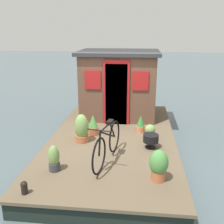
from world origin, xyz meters
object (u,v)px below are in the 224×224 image
mooring_bollard (24,187)px  potted_plant_thyme (93,125)px  potted_plant_succulent (54,159)px  charcoal_grill (151,139)px  potted_plant_fern (159,165)px  potted_plant_lavender (82,129)px  houseboat_cabin (119,84)px  potted_plant_basil (150,132)px  bicycle (107,144)px  potted_plant_sage (141,124)px

mooring_bollard → potted_plant_thyme: bearing=-14.5°
potted_plant_succulent → charcoal_grill: bearing=-57.0°
potted_plant_fern → potted_plant_lavender: size_ratio=0.85×
houseboat_cabin → potted_plant_basil: 2.17m
potted_plant_fern → mooring_bollard: (-0.65, 2.20, -0.18)m
potted_plant_lavender → mooring_bollard: potted_plant_lavender is taller
bicycle → potted_plant_lavender: 1.17m
potted_plant_sage → potted_plant_fern: 2.31m
potted_plant_lavender → mooring_bollard: (-2.17, 0.49, -0.20)m
potted_plant_thyme → potted_plant_fern: (-1.98, -1.52, 0.05)m
bicycle → charcoal_grill: size_ratio=4.68×
houseboat_cabin → potted_plant_basil: size_ratio=6.36×
bicycle → potted_plant_succulent: (-0.47, 0.96, -0.14)m
bicycle → charcoal_grill: (0.73, -0.90, -0.17)m
potted_plant_thyme → potted_plant_sage: bearing=-75.5°
houseboat_cabin → potted_plant_thyme: bearing=163.2°
bicycle → potted_plant_basil: size_ratio=4.43×
bicycle → houseboat_cabin: bearing=0.5°
potted_plant_sage → charcoal_grill: (-0.95, -0.23, 0.00)m
potted_plant_fern → potted_plant_lavender: 2.29m
potted_plant_lavender → potted_plant_succulent: 1.41m
houseboat_cabin → potted_plant_sage: (-1.37, -0.69, -0.78)m
bicycle → charcoal_grill: 1.17m
houseboat_cabin → potted_plant_thyme: houseboat_cabin is taller
houseboat_cabin → potted_plant_succulent: size_ratio=4.59×
bicycle → potted_plant_fern: bearing=-121.5°
houseboat_cabin → bicycle: (-3.05, -0.03, -0.61)m
potted_plant_lavender → bicycle: bearing=-141.4°
potted_plant_sage → potted_plant_succulent: (-2.15, 1.62, 0.02)m
potted_plant_basil → charcoal_grill: 0.52m
bicycle → mooring_bollard: bicycle is taller
potted_plant_succulent → potted_plant_lavender: bearing=-9.5°
houseboat_cabin → mooring_bollard: size_ratio=10.29×
charcoal_grill → potted_plant_lavender: bearing=83.8°
potted_plant_fern → potted_plant_thyme: bearing=37.6°
potted_plant_fern → mooring_bollard: bearing=106.5°
charcoal_grill → potted_plant_basil: bearing=0.8°
charcoal_grill → potted_plant_succulent: bearing=123.0°
bicycle → potted_plant_lavender: bicycle is taller
potted_plant_sage → potted_plant_succulent: size_ratio=0.90×
potted_plant_sage → mooring_bollard: 3.49m
potted_plant_thyme → charcoal_grill: (-0.64, -1.43, -0.03)m
potted_plant_sage → potted_plant_fern: bearing=-171.9°
potted_plant_lavender → mooring_bollard: size_ratio=2.98×
potted_plant_sage → charcoal_grill: potted_plant_sage is taller
bicycle → mooring_bollard: bearing=136.0°
houseboat_cabin → charcoal_grill: houseboat_cabin is taller
potted_plant_thyme → potted_plant_succulent: 1.89m
potted_plant_thyme → mooring_bollard: bearing=165.5°
bicycle → potted_plant_succulent: size_ratio=3.19×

